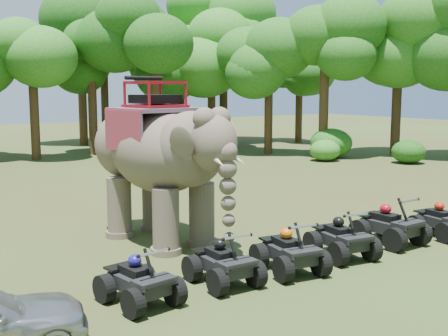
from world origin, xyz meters
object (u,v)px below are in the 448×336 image
Objects in this scene: atv_2 at (290,246)px; atv_3 at (342,233)px; atv_1 at (223,257)px; atv_4 at (390,220)px; atv_5 at (443,216)px; elephant at (159,160)px; atv_0 at (139,274)px.

atv_2 is 1.77m from atv_3.
atv_1 is 0.97× the size of atv_2.
atv_4 is 1.82m from atv_5.
elephant reaches higher than atv_4.
atv_2 is at bearing -177.36° from atv_4.
atv_0 is at bearing -130.09° from elephant.
atv_1 is (1.93, 0.05, 0.01)m from atv_0.
atv_2 is at bearing -5.18° from atv_1.
atv_3 reaches higher than atv_1.
atv_0 is 0.99× the size of atv_5.
elephant reaches higher than atv_0.
elephant is 2.99× the size of atv_4.
atv_4 reaches higher than atv_3.
atv_1 is 3.42m from atv_3.
atv_0 is at bearing -178.70° from atv_1.
atv_5 is at bearing -0.78° from atv_1.
atv_0 is 1.93m from atv_1.
atv_1 is 5.35m from atv_4.
atv_2 reaches higher than atv_0.
elephant reaches higher than atv_2.
elephant is at bearing 49.66° from atv_0.
atv_4 is at bearing 175.52° from atv_5.
atv_5 is at bearing -38.39° from elephant.
atv_0 is 0.99× the size of atv_1.
atv_5 is at bearing 5.77° from atv_3.
elephant is 4.40m from atv_2.
atv_4 is at bearing 12.85° from atv_2.
atv_3 is at bearing 0.34° from atv_1.
atv_3 is at bearing -177.31° from atv_4.
atv_1 is 0.97× the size of atv_3.
atv_3 reaches higher than atv_0.
atv_5 reaches higher than atv_0.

